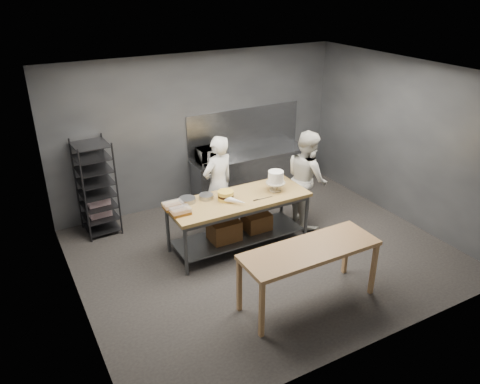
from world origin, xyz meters
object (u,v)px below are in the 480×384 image
object	(u,v)px
near_counter	(310,253)
microwave	(211,155)
work_table	(238,216)
layer_cake	(226,196)
frosted_cake_stand	(276,178)
chef_right	(307,178)
speed_rack	(97,189)
chef_behind	(218,185)

from	to	relation	value
near_counter	microwave	distance (m)	3.58
work_table	layer_cake	xyz separation A→B (m)	(-0.22, 0.03, 0.43)
work_table	frosted_cake_stand	xyz separation A→B (m)	(0.70, -0.05, 0.58)
frosted_cake_stand	layer_cake	size ratio (longest dim) A/B	1.36
work_table	near_counter	bearing A→B (deg)	-85.89
chef_right	layer_cake	xyz separation A→B (m)	(-1.73, -0.11, 0.10)
microwave	layer_cake	world-z (taller)	microwave
speed_rack	frosted_cake_stand	distance (m)	3.18
near_counter	chef_behind	bearing A→B (deg)	94.11
speed_rack	chef_right	bearing A→B (deg)	-23.57
microwave	layer_cake	distance (m)	1.80
chef_behind	layer_cake	size ratio (longest dim) A/B	6.88
frosted_cake_stand	layer_cake	world-z (taller)	frosted_cake_stand
chef_behind	layer_cake	world-z (taller)	chef_behind
speed_rack	frosted_cake_stand	xyz separation A→B (m)	(2.66, -1.71, 0.29)
chef_behind	chef_right	bearing A→B (deg)	145.96
frosted_cake_stand	near_counter	bearing A→B (deg)	-107.73
microwave	chef_behind	bearing A→B (deg)	-109.31
microwave	layer_cake	size ratio (longest dim) A/B	2.05
near_counter	chef_right	bearing A→B (deg)	55.00
chef_right	layer_cake	size ratio (longest dim) A/B	6.85
speed_rack	chef_right	xyz separation A→B (m)	(3.48, -1.52, 0.05)
near_counter	chef_behind	size ratio (longest dim) A/B	1.10
work_table	frosted_cake_stand	bearing A→B (deg)	-4.16
speed_rack	layer_cake	size ratio (longest dim) A/B	6.64
speed_rack	chef_behind	size ratio (longest dim) A/B	0.96
microwave	frosted_cake_stand	size ratio (longest dim) A/B	1.51
speed_rack	chef_behind	world-z (taller)	chef_behind
chef_right	frosted_cake_stand	distance (m)	0.87
frosted_cake_stand	layer_cake	xyz separation A→B (m)	(-0.92, 0.08, -0.15)
speed_rack	layer_cake	world-z (taller)	speed_rack
chef_behind	microwave	distance (m)	1.15
work_table	microwave	distance (m)	1.84
microwave	frosted_cake_stand	distance (m)	1.83
work_table	chef_behind	size ratio (longest dim) A/B	1.32
speed_rack	microwave	distance (m)	2.30
microwave	layer_cake	xyz separation A→B (m)	(-0.55, -1.71, -0.05)
near_counter	speed_rack	size ratio (longest dim) A/B	1.14
near_counter	microwave	world-z (taller)	microwave
near_counter	chef_behind	xyz separation A→B (m)	(-0.18, 2.49, 0.09)
work_table	speed_rack	world-z (taller)	speed_rack
chef_behind	chef_right	distance (m)	1.64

